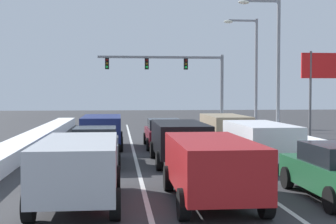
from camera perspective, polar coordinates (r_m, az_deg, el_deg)
name	(u,v)px	position (r m, az deg, el deg)	size (l,w,h in m)	color
ground_plane	(177,161)	(20.64, 1.03, -5.78)	(120.00, 120.00, 0.00)	#333335
lane_stripe_between_right_lane_and_center_lane	(202,151)	(24.47, 3.98, -4.51)	(0.14, 40.18, 0.01)	silver
lane_stripe_between_center_lane_and_left_lane	(134,151)	(24.13, -4.03, -4.60)	(0.14, 40.18, 0.01)	silver
snow_bank_right_shoulder	(305,144)	(25.86, 15.66, -3.61)	(1.63, 40.18, 0.56)	white
snow_bank_left_shoulder	(23,146)	(24.51, -16.54, -3.82)	(1.41, 40.18, 0.66)	white
suv_white_right_lane_second	(260,140)	(19.76, 10.69, -3.21)	(2.16, 4.90, 1.67)	silver
suv_tan_right_lane_third	(225,127)	(26.57, 6.67, -1.79)	(2.16, 4.90, 1.67)	#937F60
suv_red_center_lane_nearest	(211,164)	(12.88, 5.07, -6.11)	(2.16, 4.90, 1.67)	maroon
suv_black_center_lane_second	(179,139)	(19.90, 1.34, -3.14)	(2.16, 4.90, 1.67)	black
sedan_maroon_center_lane_third	(164,133)	(25.76, -0.47, -2.46)	(2.00, 4.50, 1.51)	maroon
suv_silver_left_lane_nearest	(78,165)	(12.87, -10.42, -6.14)	(2.16, 4.90, 1.67)	#B7BABF
sedan_gray_left_lane_second	(95,146)	(19.86, -8.46, -3.90)	(2.00, 4.50, 1.51)	slate
suv_navy_left_lane_third	(102,129)	(25.63, -7.72, -1.94)	(2.16, 4.90, 1.67)	navy
traffic_light_gantry	(179,71)	(42.56, 1.25, 4.76)	(10.94, 0.47, 6.20)	slate
street_lamp_right_near	(273,56)	(31.00, 12.14, 6.39)	(2.66, 0.36, 8.66)	gray
street_lamp_right_mid	(252,64)	(38.18, 9.75, 5.53)	(2.66, 0.36, 8.54)	gray
roadside_sign_right	(326,75)	(32.56, 17.91, 4.15)	(3.20, 0.16, 5.50)	#59595B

